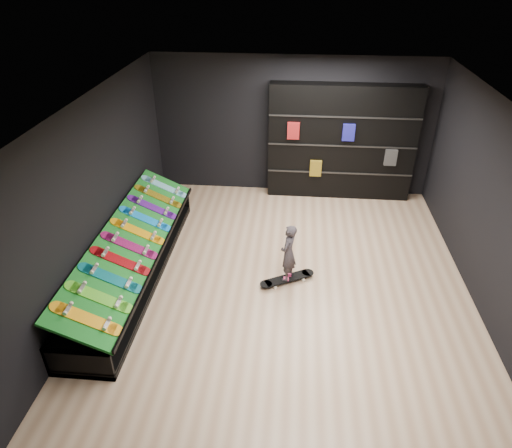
# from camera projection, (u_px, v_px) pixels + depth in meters

# --- Properties ---
(floor) EXTENTS (6.00, 7.00, 0.01)m
(floor) POSITION_uv_depth(u_px,v_px,m) (285.00, 283.00, 7.64)
(floor) COLOR tan
(floor) RESTS_ON ground
(ceiling) EXTENTS (6.00, 7.00, 0.01)m
(ceiling) POSITION_uv_depth(u_px,v_px,m) (292.00, 105.00, 6.09)
(ceiling) COLOR white
(ceiling) RESTS_ON ground
(wall_back) EXTENTS (6.00, 0.02, 3.00)m
(wall_back) POSITION_uv_depth(u_px,v_px,m) (293.00, 127.00, 9.85)
(wall_back) COLOR black
(wall_back) RESTS_ON ground
(wall_front) EXTENTS (6.00, 0.02, 3.00)m
(wall_front) POSITION_uv_depth(u_px,v_px,m) (275.00, 400.00, 3.88)
(wall_front) COLOR black
(wall_front) RESTS_ON ground
(wall_left) EXTENTS (0.02, 7.00, 3.00)m
(wall_left) POSITION_uv_depth(u_px,v_px,m) (95.00, 196.00, 7.10)
(wall_left) COLOR black
(wall_left) RESTS_ON ground
(wall_right) EXTENTS (0.02, 7.00, 3.00)m
(wall_right) POSITION_uv_depth(u_px,v_px,m) (494.00, 213.00, 6.63)
(wall_right) COLOR black
(wall_right) RESTS_ON ground
(display_rack) EXTENTS (0.90, 4.50, 0.50)m
(display_rack) POSITION_uv_depth(u_px,v_px,m) (134.00, 262.00, 7.71)
(display_rack) COLOR black
(display_rack) RESTS_ON ground
(turf_ramp) EXTENTS (0.92, 4.50, 0.46)m
(turf_ramp) POSITION_uv_depth(u_px,v_px,m) (133.00, 240.00, 7.47)
(turf_ramp) COLOR #0E5E18
(turf_ramp) RESTS_ON display_rack
(back_shelving) EXTENTS (3.10, 0.36, 2.48)m
(back_shelving) POSITION_uv_depth(u_px,v_px,m) (341.00, 143.00, 9.75)
(back_shelving) COLOR black
(back_shelving) RESTS_ON ground
(floor_skateboard) EXTENTS (0.97, 0.66, 0.09)m
(floor_skateboard) POSITION_uv_depth(u_px,v_px,m) (287.00, 280.00, 7.63)
(floor_skateboard) COLOR black
(floor_skateboard) RESTS_ON ground
(child) EXTENTS (0.23, 0.27, 0.60)m
(child) POSITION_uv_depth(u_px,v_px,m) (288.00, 263.00, 7.45)
(child) COLOR black
(child) RESTS_ON floor_skateboard
(display_board_0) EXTENTS (0.93, 0.22, 0.50)m
(display_board_0) POSITION_uv_depth(u_px,v_px,m) (87.00, 319.00, 5.83)
(display_board_0) COLOR orange
(display_board_0) RESTS_ON turf_ramp
(display_board_1) EXTENTS (0.93, 0.22, 0.50)m
(display_board_1) POSITION_uv_depth(u_px,v_px,m) (99.00, 297.00, 6.19)
(display_board_1) COLOR green
(display_board_1) RESTS_ON turf_ramp
(display_board_2) EXTENTS (0.93, 0.22, 0.50)m
(display_board_2) POSITION_uv_depth(u_px,v_px,m) (111.00, 278.00, 6.55)
(display_board_2) COLOR #0C8C99
(display_board_2) RESTS_ON turf_ramp
(display_board_3) EXTENTS (0.93, 0.22, 0.50)m
(display_board_3) POSITION_uv_depth(u_px,v_px,m) (121.00, 261.00, 6.91)
(display_board_3) COLOR red
(display_board_3) RESTS_ON turf_ramp
(display_board_4) EXTENTS (0.93, 0.22, 0.50)m
(display_board_4) POSITION_uv_depth(u_px,v_px,m) (130.00, 245.00, 7.27)
(display_board_4) COLOR #E5198C
(display_board_4) RESTS_ON turf_ramp
(display_board_5) EXTENTS (0.93, 0.22, 0.50)m
(display_board_5) POSITION_uv_depth(u_px,v_px,m) (138.00, 231.00, 7.63)
(display_board_5) COLOR yellow
(display_board_5) RESTS_ON turf_ramp
(display_board_6) EXTENTS (0.93, 0.22, 0.50)m
(display_board_6) POSITION_uv_depth(u_px,v_px,m) (146.00, 219.00, 7.99)
(display_board_6) COLOR blue
(display_board_6) RESTS_ON turf_ramp
(display_board_7) EXTENTS (0.93, 0.22, 0.50)m
(display_board_7) POSITION_uv_depth(u_px,v_px,m) (152.00, 207.00, 8.35)
(display_board_7) COLOR purple
(display_board_7) RESTS_ON turf_ramp
(display_board_8) EXTENTS (0.93, 0.22, 0.50)m
(display_board_8) POSITION_uv_depth(u_px,v_px,m) (159.00, 196.00, 8.71)
(display_board_8) COLOR yellow
(display_board_8) RESTS_ON turf_ramp
(display_board_9) EXTENTS (0.93, 0.22, 0.50)m
(display_board_9) POSITION_uv_depth(u_px,v_px,m) (164.00, 187.00, 9.07)
(display_board_9) COLOR #0CB2E5
(display_board_9) RESTS_ON turf_ramp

